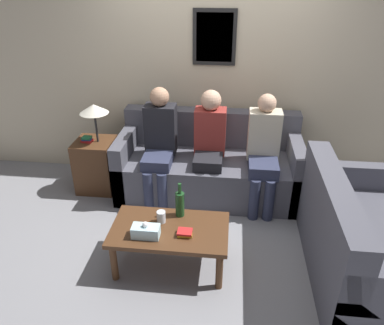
{
  "coord_description": "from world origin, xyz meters",
  "views": [
    {
      "loc": [
        0.23,
        -3.3,
        2.41
      ],
      "look_at": [
        -0.12,
        -0.14,
        0.72
      ],
      "focal_mm": 35.0,
      "sensor_mm": 36.0,
      "label": 1
    }
  ],
  "objects_px": {
    "couch_main": "(209,167)",
    "person_middle": "(209,142)",
    "wine_bottle": "(180,203)",
    "person_left": "(159,141)",
    "couch_side": "(361,245)",
    "person_right": "(264,149)",
    "coffee_table": "(170,233)",
    "drinking_glass": "(161,217)"
  },
  "relations": [
    {
      "from": "couch_main",
      "to": "drinking_glass",
      "type": "bearing_deg",
      "value": -105.33
    },
    {
      "from": "drinking_glass",
      "to": "person_middle",
      "type": "distance_m",
      "value": 1.16
    },
    {
      "from": "person_left",
      "to": "person_middle",
      "type": "relative_size",
      "value": 1.02
    },
    {
      "from": "drinking_glass",
      "to": "person_left",
      "type": "xyz_separation_m",
      "value": [
        -0.21,
        1.05,
        0.24
      ]
    },
    {
      "from": "wine_bottle",
      "to": "drinking_glass",
      "type": "xyz_separation_m",
      "value": [
        -0.15,
        -0.12,
        -0.07
      ]
    },
    {
      "from": "person_middle",
      "to": "person_left",
      "type": "bearing_deg",
      "value": -176.13
    },
    {
      "from": "coffee_table",
      "to": "wine_bottle",
      "type": "bearing_deg",
      "value": 72.02
    },
    {
      "from": "wine_bottle",
      "to": "person_left",
      "type": "xyz_separation_m",
      "value": [
        -0.36,
        0.93,
        0.16
      ]
    },
    {
      "from": "person_left",
      "to": "person_middle",
      "type": "xyz_separation_m",
      "value": [
        0.55,
        0.04,
        -0.0
      ]
    },
    {
      "from": "couch_main",
      "to": "wine_bottle",
      "type": "xyz_separation_m",
      "value": [
        -0.18,
        -1.1,
        0.21
      ]
    },
    {
      "from": "person_left",
      "to": "drinking_glass",
      "type": "bearing_deg",
      "value": -78.81
    },
    {
      "from": "couch_side",
      "to": "person_middle",
      "type": "distance_m",
      "value": 1.8
    },
    {
      "from": "person_right",
      "to": "person_left",
      "type": "bearing_deg",
      "value": 178.87
    },
    {
      "from": "coffee_table",
      "to": "drinking_glass",
      "type": "relative_size",
      "value": 9.52
    },
    {
      "from": "person_right",
      "to": "couch_main",
      "type": "bearing_deg",
      "value": 162.0
    },
    {
      "from": "person_left",
      "to": "person_middle",
      "type": "height_order",
      "value": "person_left"
    },
    {
      "from": "drinking_glass",
      "to": "person_right",
      "type": "bearing_deg",
      "value": 48.02
    },
    {
      "from": "drinking_glass",
      "to": "person_middle",
      "type": "relative_size",
      "value": 0.09
    },
    {
      "from": "couch_main",
      "to": "couch_side",
      "type": "xyz_separation_m",
      "value": [
        1.38,
        -1.24,
        0.0
      ]
    },
    {
      "from": "couch_side",
      "to": "wine_bottle",
      "type": "xyz_separation_m",
      "value": [
        -1.56,
        0.14,
        0.21
      ]
    },
    {
      "from": "couch_main",
      "to": "drinking_glass",
      "type": "relative_size",
      "value": 19.33
    },
    {
      "from": "couch_main",
      "to": "wine_bottle",
      "type": "bearing_deg",
      "value": -99.49
    },
    {
      "from": "person_middle",
      "to": "wine_bottle",
      "type": "bearing_deg",
      "value": -101.1
    },
    {
      "from": "wine_bottle",
      "to": "person_right",
      "type": "relative_size",
      "value": 0.27
    },
    {
      "from": "wine_bottle",
      "to": "coffee_table",
      "type": "bearing_deg",
      "value": -107.98
    },
    {
      "from": "couch_side",
      "to": "person_right",
      "type": "relative_size",
      "value": 1.27
    },
    {
      "from": "person_middle",
      "to": "person_right",
      "type": "xyz_separation_m",
      "value": [
        0.58,
        -0.06,
        -0.02
      ]
    },
    {
      "from": "person_middle",
      "to": "couch_side",
      "type": "bearing_deg",
      "value": -38.9
    },
    {
      "from": "couch_main",
      "to": "person_left",
      "type": "relative_size",
      "value": 1.62
    },
    {
      "from": "couch_side",
      "to": "coffee_table",
      "type": "distance_m",
      "value": 1.62
    },
    {
      "from": "coffee_table",
      "to": "drinking_glass",
      "type": "height_order",
      "value": "drinking_glass"
    },
    {
      "from": "couch_main",
      "to": "couch_side",
      "type": "relative_size",
      "value": 1.3
    },
    {
      "from": "couch_main",
      "to": "coffee_table",
      "type": "xyz_separation_m",
      "value": [
        -0.25,
        -1.3,
        0.03
      ]
    },
    {
      "from": "person_left",
      "to": "person_right",
      "type": "xyz_separation_m",
      "value": [
        1.13,
        -0.02,
        -0.02
      ]
    },
    {
      "from": "wine_bottle",
      "to": "person_left",
      "type": "bearing_deg",
      "value": 110.99
    },
    {
      "from": "couch_main",
      "to": "person_right",
      "type": "xyz_separation_m",
      "value": [
        0.59,
        -0.19,
        0.36
      ]
    },
    {
      "from": "couch_main",
      "to": "person_middle",
      "type": "xyz_separation_m",
      "value": [
        0.01,
        -0.13,
        0.37
      ]
    },
    {
      "from": "couch_side",
      "to": "coffee_table",
      "type": "height_order",
      "value": "couch_side"
    },
    {
      "from": "couch_main",
      "to": "wine_bottle",
      "type": "height_order",
      "value": "couch_main"
    },
    {
      "from": "coffee_table",
      "to": "person_middle",
      "type": "height_order",
      "value": "person_middle"
    },
    {
      "from": "couch_side",
      "to": "couch_main",
      "type": "bearing_deg",
      "value": 48.03
    },
    {
      "from": "wine_bottle",
      "to": "drinking_glass",
      "type": "height_order",
      "value": "wine_bottle"
    }
  ]
}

